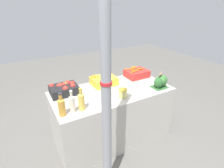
{
  "coord_description": "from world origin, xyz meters",
  "views": [
    {
      "loc": [
        -1.07,
        -1.91,
        1.94
      ],
      "look_at": [
        0.0,
        0.0,
        0.92
      ],
      "focal_mm": 28.0,
      "sensor_mm": 36.0,
      "label": 1
    }
  ],
  "objects": [
    {
      "name": "support_pole",
      "position": [
        -0.46,
        -0.71,
        1.2
      ],
      "size": [
        0.1,
        0.1,
        2.4
      ],
      "color": "gray",
      "rests_on": "ground_plane"
    },
    {
      "name": "sparrow_bird",
      "position": [
        0.65,
        -0.25,
        1.03
      ],
      "size": [
        0.13,
        0.07,
        0.05
      ],
      "rotation": [
        0.0,
        0.0,
        0.48
      ],
      "color": "#4C3D2D",
      "rests_on": "broccoli_pile"
    },
    {
      "name": "ground_plane",
      "position": [
        0.0,
        0.0,
        0.0
      ],
      "size": [
        10.0,
        10.0,
        0.0
      ],
      "primitive_type": "plane",
      "color": "#605E59"
    },
    {
      "name": "market_table",
      "position": [
        0.0,
        0.0,
        0.41
      ],
      "size": [
        1.67,
        0.81,
        0.82
      ],
      "primitive_type": "cube",
      "color": "#B7B2A8",
      "rests_on": "ground_plane"
    },
    {
      "name": "juice_bottle_cloudy",
      "position": [
        -0.65,
        -0.25,
        0.93
      ],
      "size": [
        0.06,
        0.06,
        0.27
      ],
      "color": "beige",
      "rests_on": "market_table"
    },
    {
      "name": "broccoli_pile",
      "position": [
        0.66,
        -0.25,
        0.91
      ],
      "size": [
        0.23,
        0.18,
        0.18
      ],
      "color": "#2D602D",
      "rests_on": "market_table"
    },
    {
      "name": "pickle_jar",
      "position": [
        0.03,
        -0.24,
        0.88
      ],
      "size": [
        0.11,
        0.11,
        0.12
      ],
      "color": "#D1CC75",
      "rests_on": "market_table"
    },
    {
      "name": "carrot_crate",
      "position": [
        0.6,
        0.24,
        0.88
      ],
      "size": [
        0.36,
        0.28,
        0.16
      ],
      "color": "red",
      "rests_on": "market_table"
    },
    {
      "name": "juice_bottle_amber",
      "position": [
        -0.76,
        -0.25,
        0.93
      ],
      "size": [
        0.08,
        0.08,
        0.27
      ],
      "color": "gold",
      "rests_on": "market_table"
    },
    {
      "name": "orange_crate",
      "position": [
        -0.02,
        0.24,
        0.88
      ],
      "size": [
        0.36,
        0.28,
        0.15
      ],
      "color": "gold",
      "rests_on": "market_table"
    },
    {
      "name": "apple_crate",
      "position": [
        -0.6,
        0.24,
        0.89
      ],
      "size": [
        0.36,
        0.28,
        0.15
      ],
      "color": "black",
      "rests_on": "market_table"
    },
    {
      "name": "juice_bottle_golden",
      "position": [
        -0.54,
        -0.25,
        0.93
      ],
      "size": [
        0.07,
        0.07,
        0.28
      ],
      "color": "gold",
      "rests_on": "market_table"
    }
  ]
}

